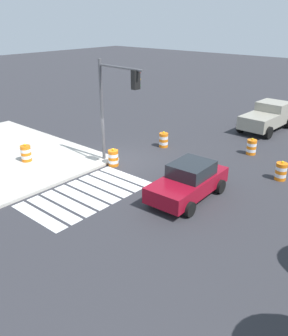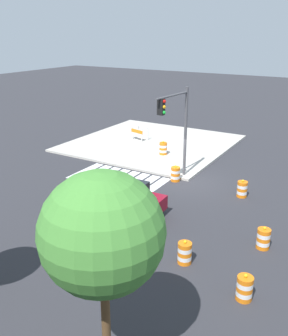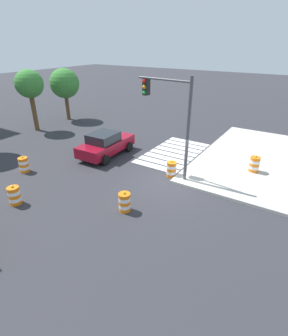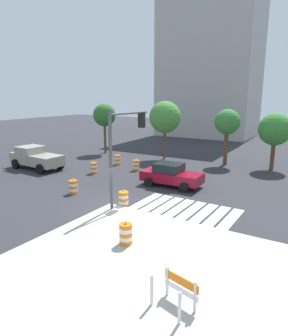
{
  "view_description": "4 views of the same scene",
  "coord_description": "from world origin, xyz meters",
  "px_view_note": "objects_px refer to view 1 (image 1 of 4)",
  "views": [
    {
      "loc": [
        13.38,
        13.4,
        7.66
      ],
      "look_at": [
        1.3,
        3.0,
        0.79
      ],
      "focal_mm": 37.88,
      "sensor_mm": 36.0,
      "label": 1
    },
    {
      "loc": [
        -8.72,
        19.98,
        8.76
      ],
      "look_at": [
        1.77,
        2.38,
        1.3
      ],
      "focal_mm": 40.55,
      "sensor_mm": 36.0,
      "label": 2
    },
    {
      "loc": [
        -11.62,
        -5.76,
        7.12
      ],
      "look_at": [
        -0.5,
        1.38,
        0.76
      ],
      "focal_mm": 28.29,
      "sensor_mm": 36.0,
      "label": 3
    },
    {
      "loc": [
        10.86,
        -13.56,
        6.43
      ],
      "look_at": [
        0.44,
        3.05,
        1.72
      ],
      "focal_mm": 33.23,
      "sensor_mm": 36.0,
      "label": 4
    }
  ],
  "objects_px": {
    "traffic_light_pole": "(115,96)",
    "traffic_barrel_median_near": "(281,171)",
    "traffic_barrel_median_far": "(251,147)",
    "traffic_barrel_far_curb": "(113,158)",
    "traffic_barrel_near_corner": "(164,140)",
    "traffic_barrel_on_sidewalk": "(26,153)",
    "sports_car": "(189,181)",
    "pickup_truck": "(269,116)"
  },
  "relations": [
    {
      "from": "sports_car",
      "to": "traffic_barrel_median_near",
      "type": "bearing_deg",
      "value": 151.82
    },
    {
      "from": "traffic_barrel_median_far",
      "to": "traffic_light_pole",
      "type": "bearing_deg",
      "value": -35.97
    },
    {
      "from": "sports_car",
      "to": "pickup_truck",
      "type": "xyz_separation_m",
      "value": [
        -12.59,
        -1.58,
        0.16
      ]
    },
    {
      "from": "traffic_barrel_median_near",
      "to": "traffic_barrel_median_far",
      "type": "xyz_separation_m",
      "value": [
        -2.41,
        -2.71,
        0.0
      ]
    },
    {
      "from": "traffic_barrel_near_corner",
      "to": "traffic_light_pole",
      "type": "bearing_deg",
      "value": 0.14
    },
    {
      "from": "traffic_barrel_median_far",
      "to": "traffic_light_pole",
      "type": "relative_size",
      "value": 0.19
    },
    {
      "from": "traffic_barrel_median_far",
      "to": "traffic_barrel_far_curb",
      "type": "relative_size",
      "value": 1.0
    },
    {
      "from": "traffic_light_pole",
      "to": "traffic_barrel_near_corner",
      "type": "bearing_deg",
      "value": -179.86
    },
    {
      "from": "traffic_barrel_far_curb",
      "to": "traffic_barrel_on_sidewalk",
      "type": "relative_size",
      "value": 1.0
    },
    {
      "from": "pickup_truck",
      "to": "traffic_barrel_median_near",
      "type": "xyz_separation_m",
      "value": [
        7.98,
        4.06,
        -0.52
      ]
    },
    {
      "from": "sports_car",
      "to": "traffic_barrel_on_sidewalk",
      "type": "height_order",
      "value": "sports_car"
    },
    {
      "from": "traffic_barrel_on_sidewalk",
      "to": "traffic_light_pole",
      "type": "distance_m",
      "value": 6.1
    },
    {
      "from": "traffic_barrel_median_far",
      "to": "traffic_barrel_far_curb",
      "type": "xyz_separation_m",
      "value": [
        6.63,
        -5.0,
        0.0
      ]
    },
    {
      "from": "traffic_barrel_median_near",
      "to": "traffic_barrel_on_sidewalk",
      "type": "relative_size",
      "value": 1.0
    },
    {
      "from": "traffic_barrel_far_curb",
      "to": "traffic_barrel_median_far",
      "type": "bearing_deg",
      "value": 142.98
    },
    {
      "from": "traffic_barrel_median_far",
      "to": "traffic_light_pole",
      "type": "xyz_separation_m",
      "value": [
        6.57,
        -4.77,
        3.46
      ]
    },
    {
      "from": "traffic_barrel_median_near",
      "to": "traffic_barrel_near_corner",
      "type": "bearing_deg",
      "value": -90.13
    },
    {
      "from": "traffic_barrel_near_corner",
      "to": "traffic_barrel_median_near",
      "type": "bearing_deg",
      "value": 89.87
    },
    {
      "from": "pickup_truck",
      "to": "traffic_barrel_median_near",
      "type": "height_order",
      "value": "pickup_truck"
    },
    {
      "from": "sports_car",
      "to": "traffic_barrel_near_corner",
      "type": "relative_size",
      "value": 4.28
    },
    {
      "from": "traffic_barrel_near_corner",
      "to": "traffic_barrel_median_far",
      "type": "height_order",
      "value": "same"
    },
    {
      "from": "traffic_barrel_median_near",
      "to": "traffic_barrel_on_sidewalk",
      "type": "bearing_deg",
      "value": -58.35
    },
    {
      "from": "traffic_barrel_near_corner",
      "to": "traffic_light_pole",
      "type": "relative_size",
      "value": 0.19
    },
    {
      "from": "sports_car",
      "to": "traffic_barrel_far_curb",
      "type": "relative_size",
      "value": 4.28
    },
    {
      "from": "traffic_barrel_near_corner",
      "to": "traffic_barrel_median_near",
      "type": "distance_m",
      "value": 7.49
    },
    {
      "from": "pickup_truck",
      "to": "traffic_barrel_on_sidewalk",
      "type": "distance_m",
      "value": 16.93
    },
    {
      "from": "pickup_truck",
      "to": "traffic_barrel_median_far",
      "type": "bearing_deg",
      "value": 13.61
    },
    {
      "from": "pickup_truck",
      "to": "traffic_barrel_near_corner",
      "type": "xyz_separation_m",
      "value": [
        7.96,
        -3.43,
        -0.52
      ]
    },
    {
      "from": "pickup_truck",
      "to": "traffic_barrel_near_corner",
      "type": "height_order",
      "value": "pickup_truck"
    },
    {
      "from": "traffic_light_pole",
      "to": "traffic_barrel_median_near",
      "type": "bearing_deg",
      "value": 119.11
    },
    {
      "from": "traffic_barrel_near_corner",
      "to": "traffic_barrel_median_far",
      "type": "xyz_separation_m",
      "value": [
        -2.39,
        4.78,
        0.0
      ]
    },
    {
      "from": "traffic_light_pole",
      "to": "traffic_barrel_on_sidewalk",
      "type": "bearing_deg",
      "value": -54.1
    },
    {
      "from": "traffic_barrel_near_corner",
      "to": "pickup_truck",
      "type": "bearing_deg",
      "value": 156.7
    },
    {
      "from": "traffic_barrel_near_corner",
      "to": "traffic_barrel_median_far",
      "type": "distance_m",
      "value": 5.34
    },
    {
      "from": "sports_car",
      "to": "traffic_barrel_on_sidewalk",
      "type": "relative_size",
      "value": 4.28
    },
    {
      "from": "sports_car",
      "to": "pickup_truck",
      "type": "height_order",
      "value": "pickup_truck"
    },
    {
      "from": "traffic_barrel_near_corner",
      "to": "traffic_barrel_median_far",
      "type": "bearing_deg",
      "value": 116.57
    },
    {
      "from": "sports_car",
      "to": "traffic_barrel_far_curb",
      "type": "distance_m",
      "value": 5.26
    },
    {
      "from": "pickup_truck",
      "to": "traffic_barrel_far_curb",
      "type": "relative_size",
      "value": 5.13
    },
    {
      "from": "traffic_barrel_median_near",
      "to": "traffic_light_pole",
      "type": "height_order",
      "value": "traffic_light_pole"
    },
    {
      "from": "traffic_barrel_median_near",
      "to": "traffic_barrel_far_curb",
      "type": "xyz_separation_m",
      "value": [
        4.22,
        -7.71,
        0.0
      ]
    },
    {
      "from": "traffic_barrel_median_near",
      "to": "traffic_light_pole",
      "type": "bearing_deg",
      "value": -60.89
    }
  ]
}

